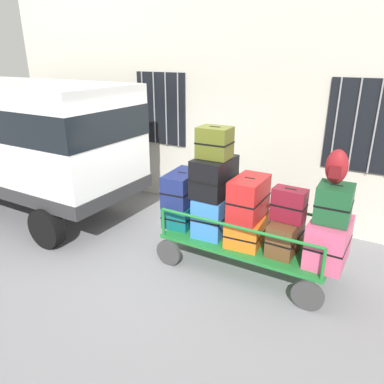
{
  "coord_description": "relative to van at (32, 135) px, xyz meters",
  "views": [
    {
      "loc": [
        2.73,
        -4.11,
        3.1
      ],
      "look_at": [
        0.05,
        0.49,
        1.07
      ],
      "focal_mm": 33.97,
      "sensor_mm": 36.0,
      "label": 1
    }
  ],
  "objects": [
    {
      "name": "luggage_cart",
      "position": [
        4.51,
        0.12,
        -1.22
      ],
      "size": [
        2.55,
        1.11,
        0.47
      ],
      "color": "#1E722D",
      "rests_on": "ground"
    },
    {
      "name": "suitcase_center_bottom",
      "position": [
        4.51,
        0.16,
        -0.95
      ],
      "size": [
        0.56,
        0.87,
        0.39
      ],
      "color": "orange",
      "rests_on": "luggage_cart"
    },
    {
      "name": "suitcase_center_middle",
      "position": [
        4.51,
        0.11,
        -0.45
      ],
      "size": [
        0.43,
        0.71,
        0.61
      ],
      "color": "#B21E1E",
      "rests_on": "suitcase_center_bottom"
    },
    {
      "name": "suitcase_midleft_middle",
      "position": [
        3.93,
        0.14,
        -0.23
      ],
      "size": [
        0.51,
        0.72,
        0.59
      ],
      "color": "black",
      "rests_on": "suitcase_midleft_bottom"
    },
    {
      "name": "suitcase_midleft_top",
      "position": [
        3.93,
        0.13,
        0.29
      ],
      "size": [
        0.49,
        0.39,
        0.46
      ],
      "color": "#4C5119",
      "rests_on": "suitcase_midleft_middle"
    },
    {
      "name": "suitcase_midright_bottom",
      "position": [
        5.08,
        0.12,
        -0.91
      ],
      "size": [
        0.39,
        0.67,
        0.47
      ],
      "color": "brown",
      "rests_on": "luggage_cart"
    },
    {
      "name": "suitcase_left_bottom",
      "position": [
        3.36,
        0.13,
        -0.96
      ],
      "size": [
        0.5,
        0.64,
        0.37
      ],
      "color": "#0F5960",
      "rests_on": "luggage_cart"
    },
    {
      "name": "suitcase_left_middle",
      "position": [
        3.36,
        0.16,
        -0.52
      ],
      "size": [
        0.48,
        0.8,
        0.51
      ],
      "color": "navy",
      "rests_on": "suitcase_left_bottom"
    },
    {
      "name": "suitcase_midleft_bottom",
      "position": [
        3.93,
        0.13,
        -0.84
      ],
      "size": [
        0.52,
        0.76,
        0.62
      ],
      "color": "#3372C6",
      "rests_on": "luggage_cart"
    },
    {
      "name": "suitcase_right_middle",
      "position": [
        5.66,
        0.1,
        -0.28
      ],
      "size": [
        0.45,
        0.46,
        0.49
      ],
      "color": "#194C28",
      "rests_on": "suitcase_right_bottom"
    },
    {
      "name": "building_wall",
      "position": [
        3.51,
        2.15,
        0.89
      ],
      "size": [
        12.0,
        0.38,
        5.0
      ],
      "color": "beige",
      "rests_on": "ground"
    },
    {
      "name": "suitcase_midright_middle",
      "position": [
        5.08,
        0.14,
        -0.44
      ],
      "size": [
        0.47,
        0.28,
        0.47
      ],
      "color": "maroon",
      "rests_on": "suitcase_midright_bottom"
    },
    {
      "name": "cart_railing",
      "position": [
        4.51,
        0.12,
        -0.77
      ],
      "size": [
        2.43,
        0.97,
        0.45
      ],
      "color": "#1E722D",
      "rests_on": "luggage_cart"
    },
    {
      "name": "ground_plane",
      "position": [
        3.51,
        -0.37,
        -1.61
      ],
      "size": [
        40.0,
        40.0,
        0.0
      ],
      "primitive_type": "plane",
      "color": "gray"
    },
    {
      "name": "suitcase_right_bottom",
      "position": [
        5.66,
        0.11,
        -0.84
      ],
      "size": [
        0.5,
        0.73,
        0.62
      ],
      "color": "#CC4C72",
      "rests_on": "luggage_cart"
    },
    {
      "name": "backpack",
      "position": [
        5.62,
        0.13,
        0.18
      ],
      "size": [
        0.27,
        0.22,
        0.44
      ],
      "color": "maroon",
      "rests_on": "suitcase_right_middle"
    },
    {
      "name": "van",
      "position": [
        0.0,
        0.0,
        0.0
      ],
      "size": [
        4.26,
        2.07,
        2.6
      ],
      "color": "white",
      "rests_on": "ground"
    }
  ]
}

